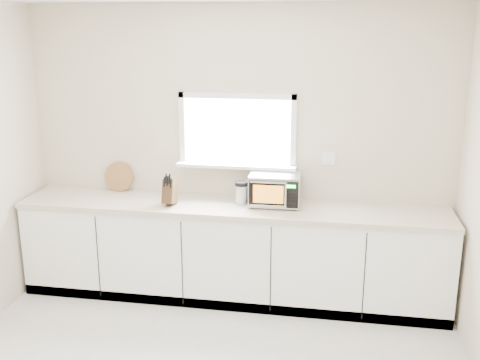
# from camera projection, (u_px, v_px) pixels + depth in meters

# --- Properties ---
(back_wall) EXTENTS (4.00, 0.17, 2.70)m
(back_wall) POSITION_uv_depth(u_px,v_px,m) (238.00, 150.00, 5.28)
(back_wall) COLOR beige
(back_wall) RESTS_ON ground
(cabinets) EXTENTS (3.92, 0.60, 0.88)m
(cabinets) POSITION_uv_depth(u_px,v_px,m) (232.00, 253.00, 5.24)
(cabinets) COLOR white
(cabinets) RESTS_ON ground
(countertop) EXTENTS (3.92, 0.64, 0.04)m
(countertop) POSITION_uv_depth(u_px,v_px,m) (232.00, 207.00, 5.11)
(countertop) COLOR beige
(countertop) RESTS_ON cabinets
(microwave) EXTENTS (0.46, 0.39, 0.29)m
(microwave) POSITION_uv_depth(u_px,v_px,m) (275.00, 189.00, 5.07)
(microwave) COLOR black
(microwave) RESTS_ON countertop
(knife_block) EXTENTS (0.11, 0.21, 0.30)m
(knife_block) POSITION_uv_depth(u_px,v_px,m) (170.00, 191.00, 5.07)
(knife_block) COLOR #453118
(knife_block) RESTS_ON countertop
(cutting_board) EXTENTS (0.29, 0.07, 0.29)m
(cutting_board) POSITION_uv_depth(u_px,v_px,m) (119.00, 177.00, 5.50)
(cutting_board) COLOR #9E6D3D
(cutting_board) RESTS_ON countertop
(coffee_grinder) EXTENTS (0.13, 0.13, 0.21)m
(coffee_grinder) POSITION_uv_depth(u_px,v_px,m) (241.00, 192.00, 5.12)
(coffee_grinder) COLOR #B3B6BB
(coffee_grinder) RESTS_ON countertop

